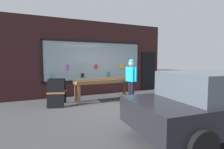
# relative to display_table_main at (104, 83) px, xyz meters

# --- Properties ---
(ground_plane) EXTENTS (40.00, 40.00, 0.00)m
(ground_plane) POSITION_rel_display_table_main_xyz_m (0.00, -0.92, -0.71)
(ground_plane) COLOR #38383A
(shopfront_facade) EXTENTS (7.77, 0.29, 3.51)m
(shopfront_facade) POSITION_rel_display_table_main_xyz_m (0.05, 1.47, 1.02)
(shopfront_facade) COLOR #331919
(shopfront_facade) RESTS_ON ground_plane
(display_table_main) EXTENTS (2.41, 0.66, 0.89)m
(display_table_main) POSITION_rel_display_table_main_xyz_m (0.00, 0.00, 0.00)
(display_table_main) COLOR brown
(display_table_main) RESTS_ON ground_plane
(person_browsing) EXTENTS (0.27, 0.67, 1.70)m
(person_browsing) POSITION_rel_display_table_main_xyz_m (0.92, -0.64, 0.28)
(person_browsing) COLOR black
(person_browsing) RESTS_ON ground_plane
(small_dog) EXTENTS (0.30, 0.55, 0.40)m
(small_dog) POSITION_rel_display_table_main_xyz_m (0.55, -0.76, -0.45)
(small_dog) COLOR black
(small_dog) RESTS_ON ground_plane
(sandwich_board_sign) EXTENTS (0.78, 0.92, 0.98)m
(sandwich_board_sign) POSITION_rel_display_table_main_xyz_m (-1.86, 0.01, -0.21)
(sandwich_board_sign) COLOR black
(sandwich_board_sign) RESTS_ON ground_plane
(parked_car) EXTENTS (4.10, 2.13, 1.41)m
(parked_car) POSITION_rel_display_table_main_xyz_m (1.07, -4.04, 0.03)
(parked_car) COLOR black
(parked_car) RESTS_ON ground_plane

